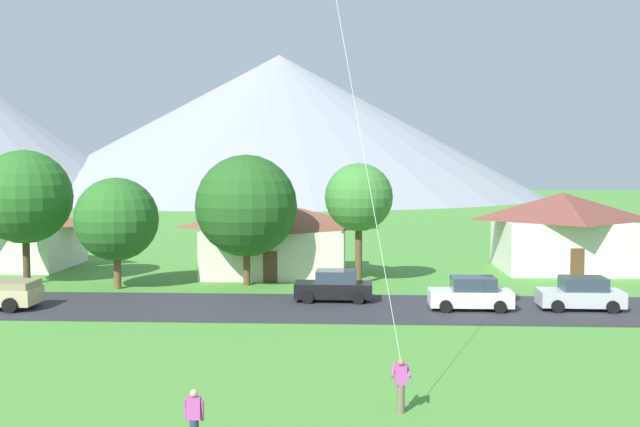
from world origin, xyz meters
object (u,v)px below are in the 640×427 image
at_px(watcher_person, 194,419).
at_px(house_right_center, 5,233).
at_px(tree_near_right, 25,197).
at_px(parked_car_white_mid_east, 471,294).
at_px(tree_far_right, 246,206).
at_px(parked_car_black_west_end, 334,286).
at_px(tree_near_left, 116,219).
at_px(house_leftmost, 276,237).
at_px(house_left_center, 562,230).
at_px(tree_center, 359,198).
at_px(parked_car_silver_mid_west, 581,294).

bearing_deg(watcher_person, house_right_center, 122.92).
bearing_deg(tree_near_right, parked_car_white_mid_east, -14.55).
bearing_deg(tree_far_right, watcher_person, -84.40).
height_order(house_right_center, parked_car_black_west_end, house_right_center).
xyz_separation_m(house_right_center, parked_car_white_mid_east, (31.54, -14.30, -1.61)).
bearing_deg(watcher_person, tree_near_left, 112.68).
bearing_deg(tree_near_right, house_leftmost, 18.49).
bearing_deg(house_leftmost, house_left_center, 7.70).
bearing_deg(parked_car_white_mid_east, house_leftmost, 133.50).
height_order(tree_center, watcher_person, tree_center).
distance_m(tree_near_left, tree_center, 14.83).
xyz_separation_m(tree_near_right, parked_car_black_west_end, (19.45, -4.89, -4.63)).
bearing_deg(watcher_person, tree_near_right, 122.60).
relative_size(house_right_center, tree_near_left, 1.52).
height_order(tree_center, tree_near_right, tree_near_right).
distance_m(house_left_center, parked_car_black_west_end, 20.33).
relative_size(tree_near_right, parked_car_silver_mid_west, 1.99).
bearing_deg(tree_near_left, tree_near_right, 168.51).
bearing_deg(tree_far_right, tree_near_left, -168.08).
bearing_deg(parked_car_white_mid_east, parked_car_silver_mid_west, 2.70).
xyz_separation_m(house_leftmost, house_left_center, (20.04, 2.71, 0.31)).
xyz_separation_m(tree_center, watcher_person, (-4.41, -26.69, -4.56)).
bearing_deg(house_leftmost, parked_car_black_west_end, -66.81).
relative_size(house_right_center, parked_car_silver_mid_west, 2.42).
xyz_separation_m(house_leftmost, tree_far_right, (-1.34, -4.73, 2.41)).
relative_size(tree_center, parked_car_white_mid_east, 1.81).
xyz_separation_m(tree_center, parked_car_silver_mid_west, (11.38, -7.69, -4.57)).
relative_size(parked_car_black_west_end, parked_car_silver_mid_west, 1.00).
xyz_separation_m(tree_near_left, watcher_person, (10.18, -24.36, -3.34)).
bearing_deg(house_right_center, tree_near_right, -56.00).
xyz_separation_m(tree_far_right, parked_car_silver_mid_west, (18.34, -6.97, -4.10)).
height_order(house_right_center, tree_center, tree_center).
height_order(tree_center, tree_far_right, tree_far_right).
bearing_deg(parked_car_white_mid_east, watcher_person, -118.46).
bearing_deg(house_leftmost, tree_far_right, -105.85).
xyz_separation_m(tree_center, parked_car_white_mid_east, (5.74, -7.96, -4.57)).
relative_size(tree_near_left, tree_near_right, 0.80).
bearing_deg(house_right_center, tree_far_right, -20.56).
distance_m(house_right_center, tree_near_right, 9.44).
bearing_deg(watcher_person, parked_car_black_west_end, 81.58).
height_order(house_left_center, watcher_person, house_left_center).
height_order(house_leftmost, house_left_center, house_left_center).
distance_m(house_left_center, tree_far_right, 22.73).
distance_m(house_right_center, parked_car_white_mid_east, 34.67).
bearing_deg(house_left_center, tree_far_right, -160.82).
height_order(house_left_center, tree_far_right, tree_far_right).
bearing_deg(tree_near_left, watcher_person, -67.32).
bearing_deg(house_left_center, parked_car_white_mid_east, -120.61).
bearing_deg(parked_car_black_west_end, tree_near_left, 164.67).
bearing_deg(tree_near_left, house_right_center, 142.25).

